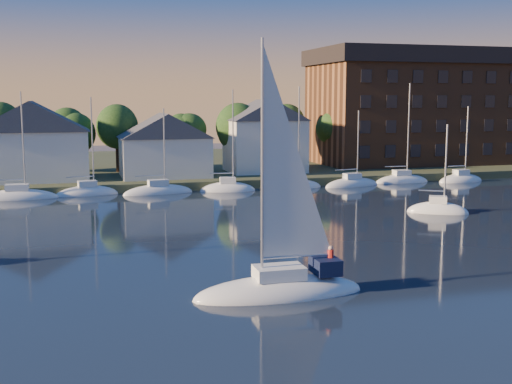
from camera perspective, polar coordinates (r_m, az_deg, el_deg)
name	(u,v)px	position (r m, az deg, el deg)	size (l,w,h in m)	color
ground	(466,333)	(32.31, 18.13, -11.85)	(260.00, 260.00, 0.00)	black
shoreline_land	(187,168)	(102.02, -6.16, 2.11)	(160.00, 50.00, 2.00)	#3A4227
wooden_dock	(219,187)	(79.63, -3.28, 0.41)	(120.00, 3.00, 1.00)	brown
clubhouse_west	(32,140)	(83.20, -19.26, 4.41)	(13.65, 9.45, 9.64)	silver
clubhouse_centre	(164,144)	(82.92, -8.14, 4.22)	(11.55, 8.40, 8.08)	silver
clubhouse_east	(265,135)	(87.83, 0.78, 5.09)	(10.50, 8.40, 9.80)	silver
condo_block	(413,106)	(103.55, 13.82, 7.44)	(31.00, 17.00, 17.40)	brown
tree_line	(215,126)	(90.13, -3.64, 5.91)	(93.40, 5.40, 8.90)	#352318
moored_fleet	(192,191)	(75.91, -5.72, 0.07)	(79.50, 2.40, 12.05)	white
hero_sailboat	(282,284)	(36.29, 2.29, -8.16)	(9.91, 3.36, 15.18)	white
drifting_sailboat_right	(438,212)	(64.14, 15.84, -1.72)	(5.98, 4.59, 9.61)	white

